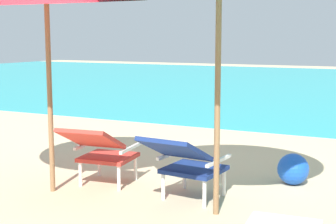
% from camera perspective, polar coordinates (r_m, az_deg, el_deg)
% --- Properties ---
extents(ground_plane, '(40.00, 40.00, 0.00)m').
position_cam_1_polar(ground_plane, '(8.59, 10.11, -1.98)').
color(ground_plane, '#CCB78E').
extents(ocean_band, '(40.00, 18.00, 0.01)m').
position_cam_1_polar(ocean_band, '(17.11, 18.38, 2.87)').
color(ocean_band, '#28B2B7').
rests_on(ocean_band, ground_plane).
extents(lounge_chair_left, '(0.63, 0.93, 0.68)m').
position_cam_1_polar(lounge_chair_left, '(5.19, -7.66, -4.19)').
color(lounge_chair_left, red).
rests_on(lounge_chair_left, ground_plane).
extents(lounge_chair_right, '(0.61, 0.92, 0.68)m').
position_cam_1_polar(lounge_chair_right, '(4.68, 1.98, -5.52)').
color(lounge_chair_right, navy).
rests_on(lounge_chair_right, ground_plane).
extents(beach_ball, '(0.33, 0.33, 0.33)m').
position_cam_1_polar(beach_ball, '(5.47, 13.99, -6.30)').
color(beach_ball, blue).
rests_on(beach_ball, ground_plane).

